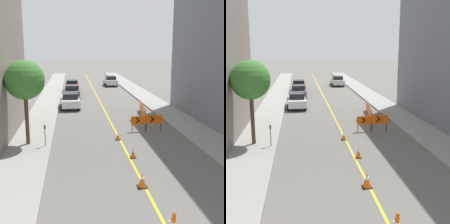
{
  "view_description": "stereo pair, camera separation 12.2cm",
  "coord_description": "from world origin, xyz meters",
  "views": [
    {
      "loc": [
        -3.15,
        -2.81,
        6.21
      ],
      "look_at": [
        0.03,
        21.67,
        1.0
      ],
      "focal_mm": 50.0,
      "sensor_mm": 36.0,
      "label": 1
    },
    {
      "loc": [
        -3.03,
        -2.83,
        6.21
      ],
      "look_at": [
        0.03,
        21.67,
        1.0
      ],
      "focal_mm": 50.0,
      "sensor_mm": 36.0,
      "label": 2
    }
  ],
  "objects": [
    {
      "name": "lane_stripe",
      "position": [
        0.0,
        35.14,
        0.0
      ],
      "size": [
        0.12,
        70.29,
        0.01
      ],
      "color": "gold",
      "rests_on": "ground_plane"
    },
    {
      "name": "sidewalk_left",
      "position": [
        -5.86,
        35.14,
        0.08
      ],
      "size": [
        2.67,
        70.29,
        0.15
      ],
      "color": "gray",
      "rests_on": "ground_plane"
    },
    {
      "name": "sidewalk_right",
      "position": [
        5.86,
        35.14,
        0.08
      ],
      "size": [
        2.67,
        70.29,
        0.15
      ],
      "color": "gray",
      "rests_on": "ground_plane"
    },
    {
      "name": "traffic_cone_third",
      "position": [
        -0.13,
        9.93,
        0.33
      ],
      "size": [
        0.45,
        0.45,
        0.68
      ],
      "color": "black",
      "rests_on": "ground_plane"
    },
    {
      "name": "traffic_cone_fourth",
      "position": [
        0.2,
        13.69,
        0.32
      ],
      "size": [
        0.33,
        0.33,
        0.64
      ],
      "color": "black",
      "rests_on": "ground_plane"
    },
    {
      "name": "traffic_cone_fifth",
      "position": [
        -0.14,
        17.26,
        0.25
      ],
      "size": [
        0.36,
        0.36,
        0.5
      ],
      "color": "black",
      "rests_on": "ground_plane"
    },
    {
      "name": "arrow_barricade_primary",
      "position": [
        1.7,
        19.17,
        0.82
      ],
      "size": [
        1.16,
        0.1,
        1.17
      ],
      "rotation": [
        0.0,
        0.0,
        0.03
      ],
      "color": "#EF560C",
      "rests_on": "ground_plane"
    },
    {
      "name": "arrow_barricade_secondary",
      "position": [
        2.82,
        19.15,
        0.87
      ],
      "size": [
        1.27,
        0.16,
        1.24
      ],
      "rotation": [
        0.0,
        0.0,
        -0.08
      ],
      "color": "#EF560C",
      "rests_on": "ground_plane"
    },
    {
      "name": "safety_mesh_fence",
      "position": [
        3.14,
        24.24,
        0.52
      ],
      "size": [
        0.72,
        5.22,
        1.05
      ],
      "rotation": [
        0.0,
        0.0,
        1.44
      ],
      "color": "#EF560C",
      "rests_on": "ground_plane"
    },
    {
      "name": "parked_car_curb_near",
      "position": [
        -3.33,
        28.92,
        0.8
      ],
      "size": [
        1.97,
        4.37,
        1.59
      ],
      "rotation": [
        0.0,
        0.0,
        0.04
      ],
      "color": "silver",
      "rests_on": "ground_plane"
    },
    {
      "name": "parked_car_curb_mid",
      "position": [
        -3.17,
        35.4,
        0.8
      ],
      "size": [
        1.95,
        4.35,
        1.59
      ],
      "rotation": [
        0.0,
        0.0,
        0.03
      ],
      "color": "#474C51",
      "rests_on": "ground_plane"
    },
    {
      "name": "parked_car_curb_far",
      "position": [
        -3.09,
        41.36,
        0.8
      ],
      "size": [
        1.95,
        4.35,
        1.59
      ],
      "rotation": [
        0.0,
        0.0,
        -0.03
      ],
      "color": "maroon",
      "rests_on": "ground_plane"
    },
    {
      "name": "parked_car_opposite_side",
      "position": [
        3.03,
        46.73,
        0.8
      ],
      "size": [
        1.94,
        4.33,
        1.59
      ],
      "rotation": [
        0.0,
        0.0,
        0.02
      ],
      "color": "#B7B7BC",
      "rests_on": "ground_plane"
    },
    {
      "name": "parking_meter_near_curb",
      "position": [
        -4.87,
        16.05,
        1.12
      ],
      "size": [
        0.12,
        0.11,
        1.37
      ],
      "color": "#4C4C51",
      "rests_on": "sidewalk_left"
    },
    {
      "name": "street_tree_left_near",
      "position": [
        -5.99,
        16.68,
        4.18
      ],
      "size": [
        2.43,
        2.43,
        5.28
      ],
      "color": "#4C3823",
      "rests_on": "sidewalk_left"
    }
  ]
}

